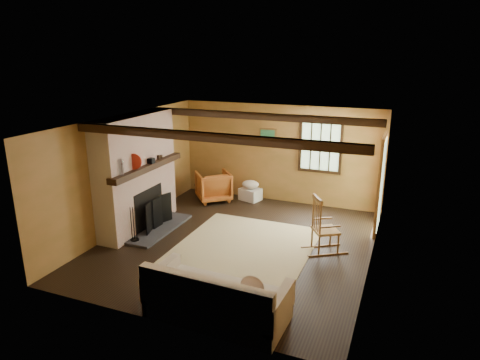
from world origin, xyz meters
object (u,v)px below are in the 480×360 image
at_px(fireplace, 138,177).
at_px(armchair, 213,186).
at_px(sofa, 216,301).
at_px(laundry_basket, 250,194).
at_px(rocking_chair, 324,228).

distance_m(fireplace, armchair, 2.37).
xyz_separation_m(sofa, laundry_basket, (-1.33, 4.90, -0.14)).
height_order(fireplace, sofa, fireplace).
distance_m(rocking_chair, sofa, 2.86).
height_order(fireplace, laundry_basket, fireplace).
xyz_separation_m(fireplace, sofa, (2.90, -2.40, -0.82)).
bearing_deg(sofa, armchair, 118.08).
height_order(sofa, armchair, sofa).
height_order(sofa, laundry_basket, sofa).
bearing_deg(fireplace, rocking_chair, 4.23).
bearing_deg(armchair, laundry_basket, 163.32).
bearing_deg(laundry_basket, sofa, -74.80).
bearing_deg(rocking_chair, armchair, 26.76).
relative_size(fireplace, laundry_basket, 4.80).
distance_m(sofa, armchair, 5.04).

